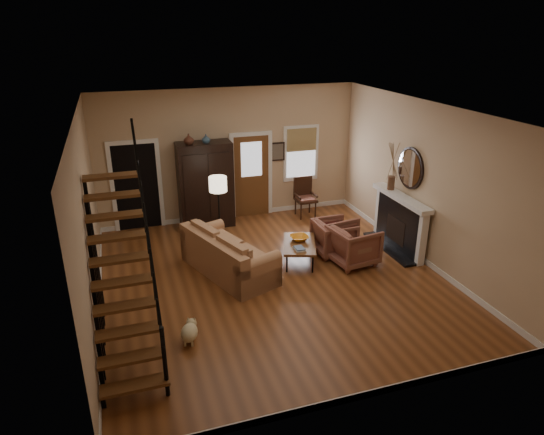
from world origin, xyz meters
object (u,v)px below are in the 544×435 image
object	(u,v)px
armchair_left	(353,245)
armchair_right	(334,237)
armoire	(206,185)
coffee_table	(299,252)
side_chair	(306,198)
sofa	(229,254)
floor_lamp	(219,214)

from	to	relation	value
armchair_left	armchair_right	xyz separation A→B (m)	(-0.18, 0.55, -0.03)
armchair_right	armoire	bearing A→B (deg)	42.87
armoire	coffee_table	distance (m)	3.08
coffee_table	side_chair	distance (m)	2.64
armoire	side_chair	xyz separation A→B (m)	(2.55, -0.20, -0.54)
armoire	armchair_right	distance (m)	3.44
sofa	armchair_left	xyz separation A→B (m)	(2.56, -0.41, -0.00)
sofa	armchair_left	size ratio (longest dim) A/B	2.45
armoire	armchair_right	bearing A→B (deg)	-46.33
armoire	sofa	world-z (taller)	armoire
sofa	floor_lamp	bearing A→B (deg)	65.89
sofa	floor_lamp	distance (m)	1.23
sofa	armchair_right	bearing A→B (deg)	-16.81
coffee_table	armoire	bearing A→B (deg)	119.48
sofa	floor_lamp	world-z (taller)	floor_lamp
armchair_right	floor_lamp	bearing A→B (deg)	65.67
coffee_table	armchair_left	distance (m)	1.14
armchair_left	armchair_right	world-z (taller)	armchair_left
coffee_table	floor_lamp	world-z (taller)	floor_lamp
floor_lamp	armchair_right	bearing A→B (deg)	-23.52
armoire	side_chair	size ratio (longest dim) A/B	2.06
side_chair	coffee_table	bearing A→B (deg)	-114.55
armchair_left	side_chair	xyz separation A→B (m)	(0.05, 2.79, 0.10)
armoire	armchair_right	size ratio (longest dim) A/B	2.53
sofa	armchair_right	size ratio (longest dim) A/B	2.67
armoire	armchair_left	bearing A→B (deg)	-50.05
armoire	armchair_left	distance (m)	3.95
side_chair	armoire	bearing A→B (deg)	175.52
sofa	side_chair	distance (m)	3.54
floor_lamp	side_chair	world-z (taller)	floor_lamp
armchair_right	side_chair	distance (m)	2.25
sofa	armchair_right	distance (m)	2.39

